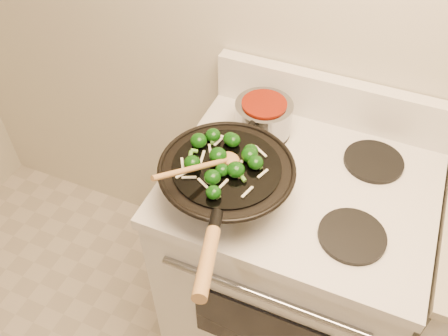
% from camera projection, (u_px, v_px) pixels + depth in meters
% --- Properties ---
extents(stove, '(0.78, 0.67, 1.08)m').
position_uv_depth(stove, '(288.00, 262.00, 1.73)').
color(stove, white).
rests_on(stove, ground).
extents(wok, '(0.37, 0.61, 0.20)m').
position_uv_depth(wok, '(226.00, 180.00, 1.29)').
color(wok, black).
rests_on(wok, stove).
extents(stirfry, '(0.23, 0.24, 0.04)m').
position_uv_depth(stirfry, '(224.00, 157.00, 1.26)').
color(stirfry, '#0B3708').
rests_on(stirfry, wok).
extents(wooden_spoon, '(0.16, 0.25, 0.10)m').
position_uv_depth(wooden_spoon, '(210.00, 164.00, 1.22)').
color(wooden_spoon, '#A57541').
rests_on(wooden_spoon, wok).
extents(saucepan, '(0.18, 0.29, 0.11)m').
position_uv_depth(saucepan, '(263.00, 117.00, 1.49)').
color(saucepan, gray).
rests_on(saucepan, stove).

